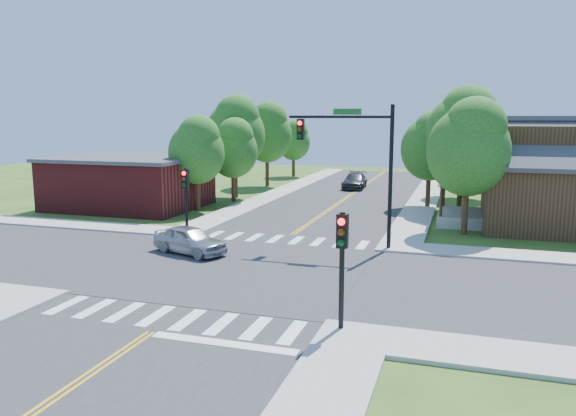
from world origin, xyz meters
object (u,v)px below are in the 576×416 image
(signal_pole_se, at_px, (342,249))
(house_ne, at_px, (573,173))
(car_dgrey, at_px, (355,181))
(signal_mast_ne, at_px, (357,153))
(signal_pole_nw, at_px, (186,189))
(car_silver, at_px, (190,241))

(signal_pole_se, height_order, house_ne, house_ne)
(car_dgrey, bearing_deg, signal_mast_ne, -82.67)
(signal_pole_se, relative_size, house_ne, 0.29)
(signal_mast_ne, relative_size, signal_pole_se, 1.89)
(signal_mast_ne, distance_m, house_ne, 14.23)
(signal_pole_nw, bearing_deg, signal_pole_se, -45.00)
(car_silver, bearing_deg, car_dgrey, 13.07)
(signal_pole_se, bearing_deg, signal_mast_ne, 98.56)
(signal_mast_ne, distance_m, signal_pole_se, 11.55)
(signal_pole_nw, distance_m, car_dgrey, 23.48)
(house_ne, bearing_deg, car_silver, -146.45)
(car_silver, distance_m, car_dgrey, 26.69)
(signal_pole_nw, relative_size, house_ne, 0.29)
(signal_pole_nw, xyz_separation_m, car_silver, (2.10, -3.68, -1.98))
(signal_mast_ne, height_order, car_silver, signal_mast_ne)
(house_ne, bearing_deg, signal_mast_ne, -142.32)
(signal_mast_ne, relative_size, signal_pole_nw, 1.89)
(signal_mast_ne, relative_size, car_silver, 1.67)
(signal_pole_nw, bearing_deg, house_ne, 22.69)
(car_silver, bearing_deg, signal_pole_nw, 49.28)
(signal_mast_ne, xyz_separation_m, signal_pole_se, (1.69, -11.21, -2.19))
(signal_mast_ne, bearing_deg, house_ne, 37.68)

